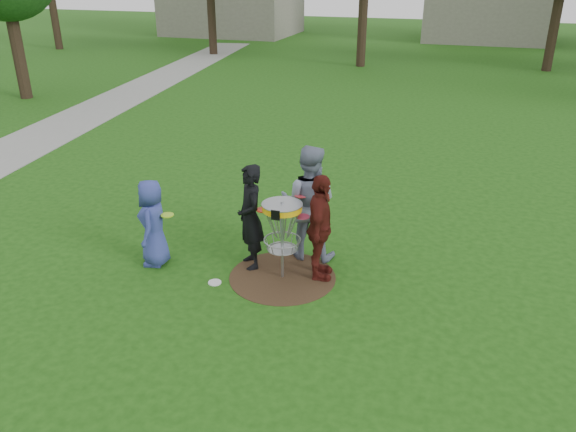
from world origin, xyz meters
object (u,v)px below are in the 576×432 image
(player_grey, at_px, (309,203))
(disc_golf_basket, at_px, (282,222))
(player_blue, at_px, (153,223))
(player_black, at_px, (250,217))
(player_maroon, at_px, (320,228))

(player_grey, height_order, disc_golf_basket, player_grey)
(player_blue, distance_m, disc_golf_basket, 2.29)
(player_blue, height_order, player_grey, player_grey)
(player_grey, distance_m, disc_golf_basket, 0.90)
(player_blue, bearing_deg, disc_golf_basket, 79.06)
(player_black, bearing_deg, disc_golf_basket, 33.69)
(player_grey, xyz_separation_m, disc_golf_basket, (-0.19, -0.88, -0.01))
(player_blue, xyz_separation_m, player_grey, (2.45, 1.09, 0.26))
(player_black, bearing_deg, player_grey, 91.07)
(player_blue, height_order, player_black, player_black)
(player_blue, height_order, disc_golf_basket, player_blue)
(player_black, relative_size, player_maroon, 1.02)
(player_black, height_order, disc_golf_basket, player_black)
(player_black, distance_m, player_grey, 1.06)
(player_grey, bearing_deg, player_blue, 20.04)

